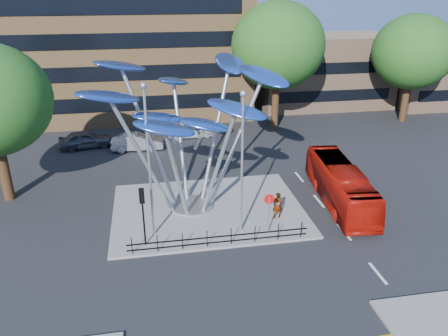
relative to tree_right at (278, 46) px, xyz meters
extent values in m
plane|color=black|center=(-8.00, -22.00, -8.04)|extent=(120.00, 120.00, 0.00)
cube|color=slate|center=(-9.00, -16.00, -7.96)|extent=(12.00, 9.00, 0.15)
cube|color=#A27B5F|center=(8.00, 8.00, -4.04)|extent=(15.00, 8.00, 8.00)
cube|color=#A27B5F|center=(22.00, 6.00, -4.54)|extent=(12.00, 8.00, 7.00)
cylinder|color=black|center=(0.00, 0.00, -5.18)|extent=(0.70, 0.70, 5.72)
ellipsoid|color=#154B15|center=(0.00, 0.00, 0.02)|extent=(8.80, 8.80, 8.10)
cylinder|color=black|center=(-22.00, -12.00, -5.62)|extent=(0.70, 0.70, 4.84)
cylinder|color=black|center=(14.00, 0.00, -5.51)|extent=(0.70, 0.70, 5.06)
ellipsoid|color=#154B15|center=(14.00, 0.00, -0.91)|extent=(8.00, 8.00, 7.36)
cylinder|color=#9EA0A5|center=(-10.00, -15.50, -7.83)|extent=(2.80, 2.80, 0.12)
cylinder|color=#9EA0A5|center=(-11.20, -16.10, -3.99)|extent=(0.24, 0.24, 7.80)
ellipsoid|color=blue|center=(-14.40, -17.10, -0.09)|extent=(3.92, 2.95, 1.39)
cylinder|color=#9EA0A5|center=(-10.40, -16.50, -4.69)|extent=(0.24, 0.24, 6.40)
ellipsoid|color=blue|center=(-11.60, -18.70, -1.49)|extent=(3.47, 1.78, 1.31)
cylinder|color=#9EA0A5|center=(-9.40, -16.30, -4.39)|extent=(0.24, 0.24, 7.00)
ellipsoid|color=blue|center=(-7.60, -17.90, -0.89)|extent=(3.81, 3.11, 1.36)
cylinder|color=#9EA0A5|center=(-8.80, -15.50, -3.79)|extent=(0.24, 0.24, 8.20)
ellipsoid|color=blue|center=(-5.40, -15.10, 0.31)|extent=(3.52, 4.06, 1.44)
cylinder|color=#9EA0A5|center=(-9.20, -14.60, -3.59)|extent=(0.24, 0.24, 8.60)
ellipsoid|color=blue|center=(-7.00, -12.60, 0.71)|extent=(2.21, 3.79, 1.39)
cylinder|color=#9EA0A5|center=(-10.20, -14.50, -4.19)|extent=(0.24, 0.24, 7.40)
ellipsoid|color=blue|center=(-10.60, -11.90, -0.49)|extent=(3.02, 3.71, 1.34)
cylinder|color=#9EA0A5|center=(-11.00, -15.10, -3.49)|extent=(0.24, 0.24, 8.80)
ellipsoid|color=blue|center=(-13.80, -13.70, 0.91)|extent=(3.88, 3.60, 1.42)
ellipsoid|color=blue|center=(-11.80, -15.30, -1.89)|extent=(3.40, 1.96, 1.13)
ellipsoid|color=blue|center=(-9.10, -15.90, -2.29)|extent=(3.39, 2.16, 1.11)
cylinder|color=#9EA0A5|center=(-12.50, -18.50, -3.64)|extent=(0.14, 0.14, 8.50)
sphere|color=#9EA0A5|center=(-12.50, -18.50, 0.73)|extent=(0.36, 0.36, 0.36)
cylinder|color=#9EA0A5|center=(-7.50, -19.00, -3.89)|extent=(0.14, 0.14, 8.00)
sphere|color=#9EA0A5|center=(-7.50, -19.00, 0.23)|extent=(0.36, 0.36, 0.36)
cylinder|color=black|center=(-13.00, -19.50, -6.29)|extent=(0.10, 0.10, 3.20)
cube|color=black|center=(-13.00, -19.50, -4.89)|extent=(0.28, 0.18, 0.85)
sphere|color=#FF0C0C|center=(-13.00, -19.50, -4.61)|extent=(0.18, 0.18, 0.18)
cylinder|color=#9EA0A5|center=(-6.00, -19.50, -6.74)|extent=(0.08, 0.08, 2.30)
cylinder|color=red|center=(-6.00, -19.47, -5.74)|extent=(0.60, 0.04, 0.60)
cube|color=white|center=(-6.00, -19.45, -5.74)|extent=(0.42, 0.03, 0.10)
cylinder|color=black|center=(-13.70, -20.30, -7.39)|extent=(0.05, 0.05, 1.00)
cylinder|color=black|center=(-12.36, -20.30, -7.39)|extent=(0.05, 0.05, 1.00)
cylinder|color=black|center=(-11.01, -20.30, -7.39)|extent=(0.05, 0.05, 1.00)
cylinder|color=black|center=(-9.67, -20.30, -7.39)|extent=(0.05, 0.05, 1.00)
cylinder|color=black|center=(-8.33, -20.30, -7.39)|extent=(0.05, 0.05, 1.00)
cylinder|color=black|center=(-6.99, -20.30, -7.39)|extent=(0.05, 0.05, 1.00)
cylinder|color=black|center=(-5.64, -20.30, -7.39)|extent=(0.05, 0.05, 1.00)
cylinder|color=black|center=(-4.30, -20.30, -7.39)|extent=(0.05, 0.05, 1.00)
cube|color=black|center=(-9.00, -20.30, -7.34)|extent=(10.00, 0.06, 0.06)
cube|color=black|center=(-9.00, -20.30, -7.69)|extent=(10.00, 0.06, 0.06)
imported|color=#A71107|center=(-0.29, -16.34, -6.73)|extent=(3.12, 9.55, 2.61)
imported|color=gray|center=(-5.00, -17.89, -7.04)|extent=(0.64, 0.44, 1.70)
imported|color=#45484D|center=(-18.01, -2.62, -7.27)|extent=(4.76, 2.56, 1.54)
imported|color=#ACAEB4|center=(-13.51, -4.00, -7.31)|extent=(4.45, 1.62, 1.46)
imported|color=silver|center=(-8.64, -1.24, -7.36)|extent=(4.88, 2.49, 1.36)
camera|label=1|loc=(-12.31, -40.50, 5.49)|focal=35.00mm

